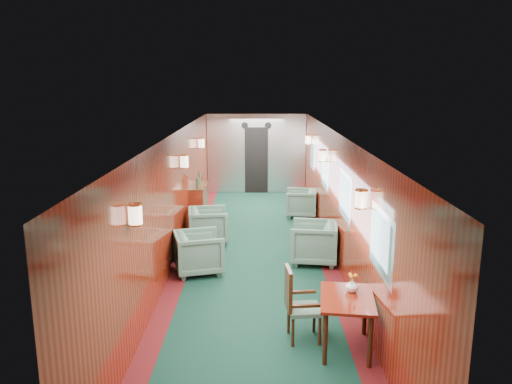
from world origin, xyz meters
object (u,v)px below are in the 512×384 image
at_px(armchair_left_near, 199,252).
at_px(credenza, 199,205).
at_px(dining_table, 347,305).
at_px(side_chair, 297,301).
at_px(armchair_right_near, 314,242).
at_px(armchair_right_far, 301,203).
at_px(armchair_left_far, 208,225).

bearing_deg(armchair_left_near, credenza, -9.11).
bearing_deg(dining_table, side_chair, 166.35).
bearing_deg(dining_table, armchair_left_near, 137.09).
distance_m(armchair_right_near, armchair_right_far, 3.30).
bearing_deg(dining_table, armchair_right_far, 97.69).
bearing_deg(armchair_left_near, armchair_right_near, -91.72).
height_order(credenza, armchair_left_near, credenza).
height_order(dining_table, credenza, credenza).
relative_size(armchair_left_near, armchair_right_near, 0.95).
relative_size(credenza, armchair_left_far, 1.56).
height_order(armchair_left_far, armchair_right_near, armchair_right_near).
distance_m(dining_table, armchair_left_far, 4.82).
bearing_deg(armchair_right_far, side_chair, 0.88).
bearing_deg(armchair_left_near, armchair_left_far, -15.73).
relative_size(credenza, armchair_right_near, 1.48).
xyz_separation_m(side_chair, armchair_right_near, (0.54, 2.88, -0.15)).
relative_size(dining_table, armchair_left_near, 1.24).
distance_m(side_chair, armchair_right_far, 6.21).
height_order(dining_table, side_chair, side_chair).
bearing_deg(armchair_left_near, side_chair, -162.38).
bearing_deg(dining_table, credenza, 121.63).
relative_size(armchair_left_near, armchair_left_far, 1.00).
height_order(armchair_left_near, armchair_left_far, armchair_left_near).
bearing_deg(armchair_right_near, armchair_left_near, -68.31).
distance_m(dining_table, side_chair, 0.65).
distance_m(armchair_left_near, armchair_right_near, 2.15).
bearing_deg(armchair_left_far, armchair_right_far, -53.29).
bearing_deg(dining_table, armchair_left_far, 123.96).
height_order(dining_table, armchair_right_near, armchair_right_near).
bearing_deg(armchair_left_near, armchair_right_far, -44.75).
bearing_deg(side_chair, armchair_right_far, 79.10).
relative_size(armchair_left_near, armchair_right_far, 1.07).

